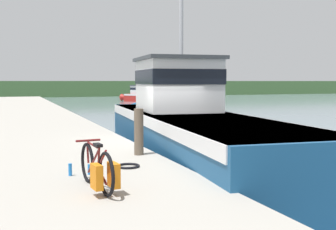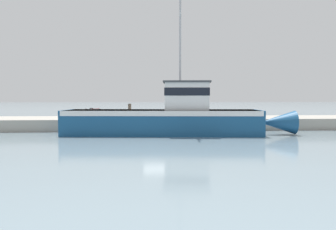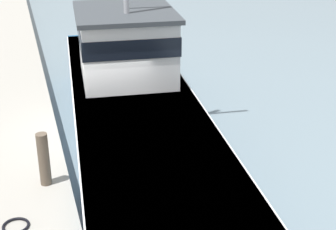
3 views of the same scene
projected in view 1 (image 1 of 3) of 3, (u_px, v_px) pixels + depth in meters
ground_plane at (169, 167)px, 13.14m from camera, size 320.00×320.00×0.00m
dock_pier at (45, 161)px, 11.79m from camera, size 5.09×80.00×0.85m
far_shoreline at (199, 88)px, 81.50m from camera, size 180.00×5.00×2.69m
fishing_boat_main at (185, 125)px, 13.96m from camera, size 4.23×15.22×9.18m
boat_green_anchored at (142, 95)px, 54.59m from camera, size 4.93×6.17×4.86m
bicycle_touring at (99, 170)px, 6.91m from camera, size 0.53×1.78×0.79m
mooring_post at (139, 132)px, 10.32m from camera, size 0.23×0.23×1.14m
hose_coil at (128, 166)px, 8.87m from camera, size 0.49×0.49×0.05m
water_bottle_on_curb at (89, 169)px, 8.16m from camera, size 0.06×0.06×0.20m
water_bottle_by_bike at (70, 170)px, 8.06m from camera, size 0.07×0.07×0.24m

